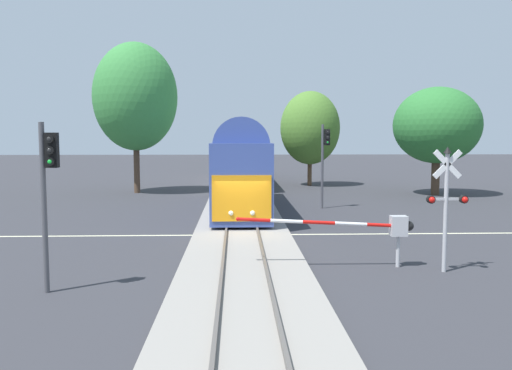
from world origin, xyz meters
The scene contains 11 objects.
ground_plane centered at (0.00, 0.00, 0.00)m, with size 220.00×220.00×0.00m, color #333338.
road_centre_stripe centered at (0.00, 0.00, 0.00)m, with size 44.00×0.20×0.01m.
railway_track centered at (0.00, 0.00, 0.10)m, with size 4.40×80.00×0.32m.
commuter_train centered at (0.00, 18.89, 2.78)m, with size 3.04×40.42×5.16m.
crossing_gate_near centered at (4.65, -6.29, 1.42)m, with size 6.17×0.40×1.80m.
crossing_signal_mast centered at (6.73, -7.05, 2.56)m, with size 1.36×0.44×4.21m.
traffic_signal_far_side centered at (5.32, 9.00, 3.55)m, with size 0.53×0.38×5.30m.
traffic_signal_near_left centered at (-5.64, -8.96, 3.32)m, with size 0.53×0.38×4.95m.
elm_centre_background centered at (6.55, 24.67, 5.32)m, with size 5.46×5.46×8.69m.
oak_behind_train centered at (-8.26, 18.86, 7.68)m, with size 6.67×6.67×11.98m.
maple_right_background centered at (15.24, 16.42, 5.39)m, with size 6.65×6.65×8.34m.
Camera 1 is at (-0.25, -24.37, 4.54)m, focal length 37.46 mm.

